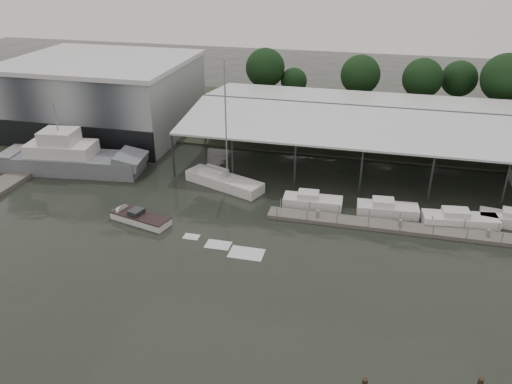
# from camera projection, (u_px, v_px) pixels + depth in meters

# --- Properties ---
(ground) EXTENTS (200.00, 200.00, 0.00)m
(ground) POSITION_uv_depth(u_px,v_px,m) (233.00, 267.00, 42.85)
(ground) COLOR black
(ground) RESTS_ON ground
(land_strip_far) EXTENTS (140.00, 30.00, 0.30)m
(land_strip_far) POSITION_uv_depth(u_px,v_px,m) (306.00, 119.00, 79.39)
(land_strip_far) COLOR #36392B
(land_strip_far) RESTS_ON ground
(land_strip_west) EXTENTS (20.00, 40.00, 0.30)m
(land_strip_west) POSITION_uv_depth(u_px,v_px,m) (39.00, 123.00, 77.39)
(land_strip_west) COLOR #36392B
(land_strip_west) RESTS_ON ground
(storage_warehouse) EXTENTS (24.50, 20.50, 10.50)m
(storage_warehouse) POSITION_uv_depth(u_px,v_px,m) (104.00, 95.00, 72.50)
(storage_warehouse) COLOR #92979B
(storage_warehouse) RESTS_ON ground
(covered_boat_shed) EXTENTS (58.24, 24.00, 6.96)m
(covered_boat_shed) POSITION_uv_depth(u_px,v_px,m) (429.00, 116.00, 60.93)
(covered_boat_shed) COLOR silver
(covered_boat_shed) RESTS_ON ground
(trawler_dock) EXTENTS (3.00, 18.00, 0.50)m
(trawler_dock) POSITION_uv_depth(u_px,v_px,m) (30.00, 168.00, 61.27)
(trawler_dock) COLOR #66615A
(trawler_dock) RESTS_ON ground
(floating_dock) EXTENTS (28.00, 2.00, 1.40)m
(floating_dock) POSITION_uv_depth(u_px,v_px,m) (410.00, 229.00, 48.30)
(floating_dock) COLOR #66615A
(floating_dock) RESTS_ON ground
(grey_trawler) EXTENTS (18.09, 6.61, 8.84)m
(grey_trawler) POSITION_uv_depth(u_px,v_px,m) (72.00, 159.00, 60.54)
(grey_trawler) COLOR slate
(grey_trawler) RESTS_ON ground
(white_sailboat) EXTENTS (9.85, 5.94, 14.68)m
(white_sailboat) POSITION_uv_depth(u_px,v_px,m) (223.00, 181.00, 57.09)
(white_sailboat) COLOR white
(white_sailboat) RESTS_ON ground
(speedboat_underway) EXTENTS (17.64, 6.26, 2.00)m
(speedboat_underway) POSITION_uv_depth(u_px,v_px,m) (136.00, 217.00, 49.98)
(speedboat_underway) COLOR white
(speedboat_underway) RESTS_ON ground
(moored_cruiser_0) EXTENTS (6.22, 2.39, 1.70)m
(moored_cruiser_0) POSITION_uv_depth(u_px,v_px,m) (312.00, 201.00, 52.60)
(moored_cruiser_0) COLOR white
(moored_cruiser_0) RESTS_ON ground
(moored_cruiser_1) EXTENTS (6.26, 2.58, 1.70)m
(moored_cruiser_1) POSITION_uv_depth(u_px,v_px,m) (387.00, 209.00, 51.07)
(moored_cruiser_1) COLOR white
(moored_cruiser_1) RESTS_ON ground
(moored_cruiser_2) EXTENTS (7.37, 2.99, 1.70)m
(moored_cruiser_2) POSITION_uv_depth(u_px,v_px,m) (459.00, 219.00, 49.09)
(moored_cruiser_2) COLOR white
(moored_cruiser_2) RESTS_ON ground
(horizon_tree_line) EXTENTS (72.08, 11.24, 10.87)m
(horizon_tree_line) POSITION_uv_depth(u_px,v_px,m) (452.00, 80.00, 77.07)
(horizon_tree_line) COLOR #2F2015
(horizon_tree_line) RESTS_ON ground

